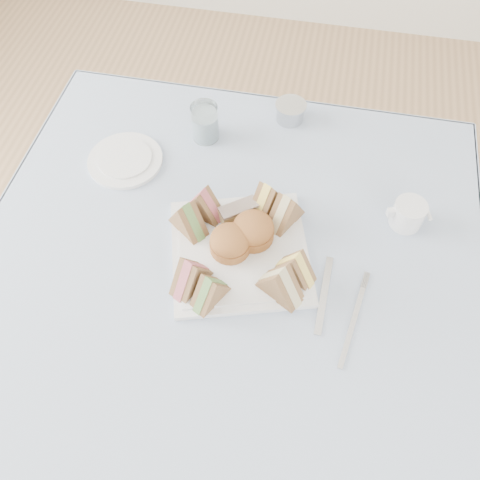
% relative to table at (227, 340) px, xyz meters
% --- Properties ---
extents(floor, '(4.00, 4.00, 0.00)m').
position_rel_table_xyz_m(floor, '(0.00, 0.00, -0.37)').
color(floor, '#9E7751').
rests_on(floor, ground).
extents(table, '(0.90, 0.90, 0.74)m').
position_rel_table_xyz_m(table, '(0.00, 0.00, 0.00)').
color(table, brown).
rests_on(table, floor).
extents(tablecloth, '(1.02, 1.02, 0.01)m').
position_rel_table_xyz_m(tablecloth, '(0.00, 0.00, 0.37)').
color(tablecloth, '#AEC0D4').
rests_on(tablecloth, table).
extents(serving_plate, '(0.34, 0.34, 0.01)m').
position_rel_table_xyz_m(serving_plate, '(0.03, 0.04, 0.38)').
color(serving_plate, white).
rests_on(serving_plate, tablecloth).
extents(sandwich_fl_a, '(0.08, 0.10, 0.08)m').
position_rel_table_xyz_m(sandwich_fl_a, '(-0.05, -0.06, 0.43)').
color(sandwich_fl_a, olive).
rests_on(sandwich_fl_a, serving_plate).
extents(sandwich_fl_b, '(0.07, 0.09, 0.07)m').
position_rel_table_xyz_m(sandwich_fl_b, '(-0.01, -0.08, 0.42)').
color(sandwich_fl_b, olive).
rests_on(sandwich_fl_b, serving_plate).
extents(sandwich_fr_a, '(0.09, 0.07, 0.07)m').
position_rel_table_xyz_m(sandwich_fr_a, '(0.14, 0.00, 0.42)').
color(sandwich_fr_a, olive).
rests_on(sandwich_fr_a, serving_plate).
extents(sandwich_fr_b, '(0.10, 0.08, 0.08)m').
position_rel_table_xyz_m(sandwich_fr_b, '(0.12, -0.04, 0.43)').
color(sandwich_fr_b, olive).
rests_on(sandwich_fr_b, serving_plate).
extents(sandwich_bl_a, '(0.10, 0.09, 0.08)m').
position_rel_table_xyz_m(sandwich_bl_a, '(-0.09, 0.07, 0.43)').
color(sandwich_bl_a, olive).
rests_on(sandwich_bl_a, serving_plate).
extents(sandwich_bl_b, '(0.09, 0.07, 0.08)m').
position_rel_table_xyz_m(sandwich_bl_b, '(-0.06, 0.11, 0.43)').
color(sandwich_bl_b, olive).
rests_on(sandwich_bl_b, serving_plate).
extents(sandwich_br_a, '(0.08, 0.10, 0.08)m').
position_rel_table_xyz_m(sandwich_br_a, '(0.10, 0.13, 0.43)').
color(sandwich_br_a, olive).
rests_on(sandwich_br_a, serving_plate).
extents(sandwich_br_b, '(0.08, 0.10, 0.08)m').
position_rel_table_xyz_m(sandwich_br_b, '(0.06, 0.15, 0.43)').
color(sandwich_br_b, olive).
rests_on(sandwich_br_b, serving_plate).
extents(scone_left, '(0.10, 0.10, 0.05)m').
position_rel_table_xyz_m(scone_left, '(0.01, 0.03, 0.42)').
color(scone_left, '#AA5932').
rests_on(scone_left, serving_plate).
extents(scone_right, '(0.12, 0.12, 0.06)m').
position_rel_table_xyz_m(scone_right, '(0.05, 0.07, 0.42)').
color(scone_right, '#AA5932').
rests_on(scone_right, serving_plate).
extents(pastry_slice, '(0.08, 0.07, 0.04)m').
position_rel_table_xyz_m(pastry_slice, '(0.01, 0.11, 0.41)').
color(pastry_slice, tan).
rests_on(pastry_slice, serving_plate).
extents(side_plate, '(0.19, 0.19, 0.01)m').
position_rel_table_xyz_m(side_plate, '(-0.28, 0.23, 0.38)').
color(side_plate, white).
rests_on(side_plate, tablecloth).
extents(water_glass, '(0.06, 0.06, 0.09)m').
position_rel_table_xyz_m(water_glass, '(-0.12, 0.34, 0.42)').
color(water_glass, white).
rests_on(water_glass, tablecloth).
extents(tea_strainer, '(0.09, 0.09, 0.04)m').
position_rel_table_xyz_m(tea_strainer, '(0.07, 0.44, 0.40)').
color(tea_strainer, '#B4B4B6').
rests_on(tea_strainer, tablecloth).
extents(knife, '(0.02, 0.17, 0.00)m').
position_rel_table_xyz_m(knife, '(0.20, -0.02, 0.38)').
color(knife, '#B4B4B6').
rests_on(knife, tablecloth).
extents(fork, '(0.04, 0.17, 0.00)m').
position_rel_table_xyz_m(fork, '(0.26, -0.08, 0.38)').
color(fork, '#B4B4B6').
rests_on(fork, tablecloth).
extents(creamer_jug, '(0.08, 0.08, 0.06)m').
position_rel_table_xyz_m(creamer_jug, '(0.35, 0.18, 0.41)').
color(creamer_jug, white).
rests_on(creamer_jug, tablecloth).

